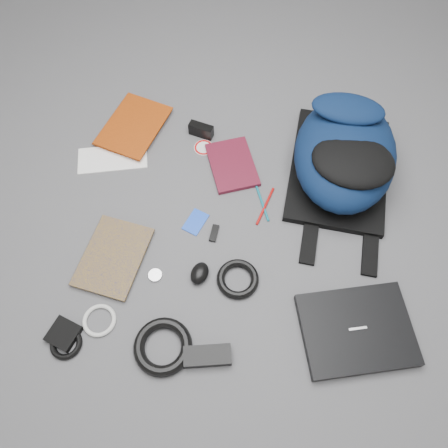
# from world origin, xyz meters

# --- Properties ---
(ground) EXTENTS (4.00, 4.00, 0.00)m
(ground) POSITION_xyz_m (0.00, 0.00, 0.00)
(ground) COLOR #4F4F51
(ground) RESTS_ON ground
(backpack) EXTENTS (0.42, 0.57, 0.22)m
(backpack) POSITION_xyz_m (0.39, 0.27, 0.11)
(backpack) COLOR black
(backpack) RESTS_ON ground
(laptop) EXTENTS (0.37, 0.32, 0.03)m
(laptop) POSITION_xyz_m (0.43, -0.31, 0.02)
(laptop) COLOR black
(laptop) RESTS_ON ground
(textbook_red) EXTENTS (0.27, 0.32, 0.03)m
(textbook_red) POSITION_xyz_m (-0.48, 0.41, 0.01)
(textbook_red) COLOR #872E07
(textbook_red) RESTS_ON ground
(comic_book) EXTENTS (0.23, 0.29, 0.02)m
(comic_book) POSITION_xyz_m (-0.44, -0.13, 0.01)
(comic_book) COLOR #B98E0D
(comic_book) RESTS_ON ground
(envelope) EXTENTS (0.27, 0.17, 0.00)m
(envelope) POSITION_xyz_m (-0.44, 0.24, 0.00)
(envelope) COLOR white
(envelope) RESTS_ON ground
(dvd_case) EXTENTS (0.22, 0.26, 0.02)m
(dvd_case) POSITION_xyz_m (0.00, 0.25, 0.01)
(dvd_case) COLOR #450D1A
(dvd_case) RESTS_ON ground
(compact_camera) EXTENTS (0.10, 0.06, 0.05)m
(compact_camera) POSITION_xyz_m (-0.13, 0.38, 0.03)
(compact_camera) COLOR black
(compact_camera) RESTS_ON ground
(sticker_disc) EXTENTS (0.08, 0.08, 0.00)m
(sticker_disc) POSITION_xyz_m (-0.11, 0.32, 0.00)
(sticker_disc) COLOR white
(sticker_disc) RESTS_ON ground
(pen_teal) EXTENTS (0.06, 0.14, 0.01)m
(pen_teal) POSITION_xyz_m (0.12, 0.10, 0.00)
(pen_teal) COLOR #0D697C
(pen_teal) RESTS_ON ground
(pen_red) EXTENTS (0.06, 0.15, 0.01)m
(pen_red) POSITION_xyz_m (0.13, 0.09, 0.00)
(pen_red) COLOR #AF0F0D
(pen_red) RESTS_ON ground
(id_badge) EXTENTS (0.09, 0.11, 0.00)m
(id_badge) POSITION_xyz_m (-0.10, 0.01, 0.00)
(id_badge) COLOR blue
(id_badge) RESTS_ON ground
(usb_black) EXTENTS (0.03, 0.06, 0.01)m
(usb_black) POSITION_xyz_m (-0.03, -0.03, 0.01)
(usb_black) COLOR black
(usb_black) RESTS_ON ground
(mouse) EXTENTS (0.07, 0.09, 0.04)m
(mouse) POSITION_xyz_m (-0.06, -0.18, 0.02)
(mouse) COLOR black
(mouse) RESTS_ON ground
(headphone_left) EXTENTS (0.06, 0.06, 0.01)m
(headphone_left) POSITION_xyz_m (-0.34, -0.14, 0.01)
(headphone_left) COLOR silver
(headphone_left) RESTS_ON ground
(headphone_right) EXTENTS (0.05, 0.05, 0.01)m
(headphone_right) POSITION_xyz_m (-0.20, -0.20, 0.01)
(headphone_right) COLOR silver
(headphone_right) RESTS_ON ground
(cable_coil) EXTENTS (0.17, 0.17, 0.03)m
(cable_coil) POSITION_xyz_m (0.06, -0.19, 0.01)
(cable_coil) COLOR black
(cable_coil) RESTS_ON ground
(power_brick) EXTENTS (0.15, 0.08, 0.03)m
(power_brick) POSITION_xyz_m (-0.00, -0.43, 0.02)
(power_brick) COLOR black
(power_brick) RESTS_ON ground
(power_cord_coil) EXTENTS (0.20, 0.20, 0.03)m
(power_cord_coil) POSITION_xyz_m (-0.14, -0.42, 0.02)
(power_cord_coil) COLOR black
(power_cord_coil) RESTS_ON ground
(pouch) EXTENTS (0.11, 0.11, 0.02)m
(pouch) POSITION_xyz_m (-0.44, -0.41, 0.01)
(pouch) COLOR black
(pouch) RESTS_ON ground
(earbud_coil) EXTENTS (0.10, 0.10, 0.02)m
(earbud_coil) POSITION_xyz_m (-0.42, -0.44, 0.01)
(earbud_coil) COLOR black
(earbud_coil) RESTS_ON ground
(white_cable_coil) EXTENTS (0.13, 0.13, 0.01)m
(white_cable_coil) POSITION_xyz_m (-0.34, -0.36, 0.01)
(white_cable_coil) COLOR silver
(white_cable_coil) RESTS_ON ground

